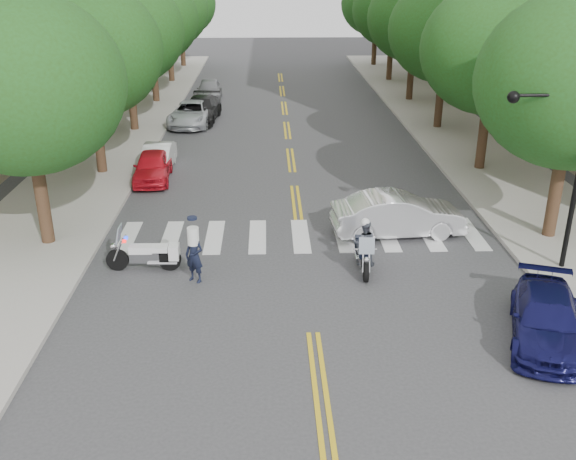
{
  "coord_description": "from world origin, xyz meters",
  "views": [
    {
      "loc": [
        -1.15,
        -14.62,
        9.19
      ],
      "look_at": [
        -0.54,
        4.0,
        1.3
      ],
      "focal_mm": 40.0,
      "sensor_mm": 36.0,
      "label": 1
    }
  ],
  "objects_px": {
    "convertible": "(398,215)",
    "officer_standing": "(194,256)",
    "motorcycle_parked": "(150,255)",
    "sedan_blue": "(546,319)",
    "motorcycle_police": "(364,246)"
  },
  "relations": [
    {
      "from": "motorcycle_parked",
      "to": "convertible",
      "type": "xyz_separation_m",
      "value": [
        8.42,
        2.56,
        0.24
      ]
    },
    {
      "from": "motorcycle_police",
      "to": "sedan_blue",
      "type": "height_order",
      "value": "motorcycle_police"
    },
    {
      "from": "motorcycle_parked",
      "to": "officer_standing",
      "type": "distance_m",
      "value": 1.75
    },
    {
      "from": "convertible",
      "to": "officer_standing",
      "type": "bearing_deg",
      "value": 111.07
    },
    {
      "from": "convertible",
      "to": "sedan_blue",
      "type": "distance_m",
      "value": 7.46
    },
    {
      "from": "officer_standing",
      "to": "convertible",
      "type": "xyz_separation_m",
      "value": [
        6.91,
        3.39,
        -0.08
      ]
    },
    {
      "from": "motorcycle_police",
      "to": "convertible",
      "type": "xyz_separation_m",
      "value": [
        1.62,
        2.73,
        -0.01
      ]
    },
    {
      "from": "motorcycle_police",
      "to": "sedan_blue",
      "type": "distance_m",
      "value": 5.96
    },
    {
      "from": "motorcycle_parked",
      "to": "sedan_blue",
      "type": "distance_m",
      "value": 11.81
    },
    {
      "from": "officer_standing",
      "to": "sedan_blue",
      "type": "distance_m",
      "value": 10.1
    },
    {
      "from": "motorcycle_parked",
      "to": "sedan_blue",
      "type": "height_order",
      "value": "motorcycle_parked"
    },
    {
      "from": "sedan_blue",
      "to": "officer_standing",
      "type": "bearing_deg",
      "value": 178.3
    },
    {
      "from": "motorcycle_police",
      "to": "convertible",
      "type": "distance_m",
      "value": 3.17
    },
    {
      "from": "officer_standing",
      "to": "sedan_blue",
      "type": "xyz_separation_m",
      "value": [
        9.42,
        -3.63,
        -0.25
      ]
    },
    {
      "from": "motorcycle_police",
      "to": "motorcycle_parked",
      "type": "distance_m",
      "value": 6.8
    }
  ]
}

